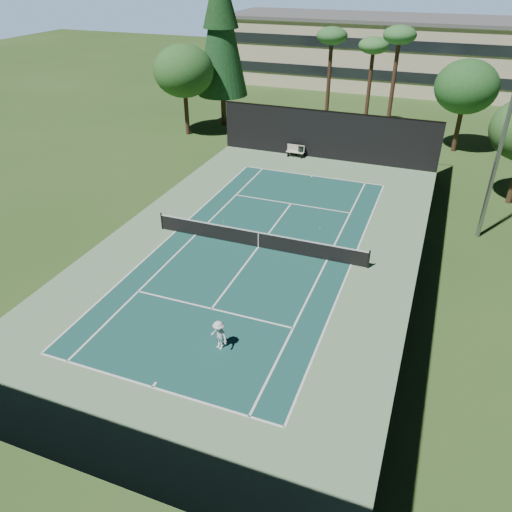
% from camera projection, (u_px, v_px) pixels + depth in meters
% --- Properties ---
extents(ground, '(160.00, 160.00, 0.00)m').
position_uv_depth(ground, '(258.00, 247.00, 29.21)').
color(ground, '#2A4A1B').
rests_on(ground, ground).
extents(apron_slab, '(18.00, 32.00, 0.01)m').
position_uv_depth(apron_slab, '(258.00, 247.00, 29.20)').
color(apron_slab, '#658C62').
rests_on(apron_slab, ground).
extents(court_surface, '(10.97, 23.77, 0.01)m').
position_uv_depth(court_surface, '(258.00, 247.00, 29.20)').
color(court_surface, '#174A44').
rests_on(court_surface, ground).
extents(court_lines, '(11.07, 23.87, 0.01)m').
position_uv_depth(court_lines, '(258.00, 247.00, 29.20)').
color(court_lines, white).
rests_on(court_lines, ground).
extents(tennis_net, '(12.90, 0.10, 1.10)m').
position_uv_depth(tennis_net, '(258.00, 239.00, 28.92)').
color(tennis_net, black).
rests_on(tennis_net, ground).
extents(fence, '(18.04, 32.05, 4.03)m').
position_uv_depth(fence, '(259.00, 216.00, 28.22)').
color(fence, black).
rests_on(fence, ground).
extents(player, '(1.05, 0.83, 1.42)m').
position_uv_depth(player, '(219.00, 335.00, 21.34)').
color(player, silver).
rests_on(player, ground).
extents(tennis_ball_a, '(0.06, 0.06, 0.06)m').
position_uv_depth(tennis_ball_a, '(71.00, 319.00, 23.37)').
color(tennis_ball_a, '#CBDA31').
rests_on(tennis_ball_a, ground).
extents(tennis_ball_b, '(0.06, 0.06, 0.06)m').
position_uv_depth(tennis_ball_b, '(224.00, 208.00, 33.74)').
color(tennis_ball_b, '#C1E233').
rests_on(tennis_ball_b, ground).
extents(tennis_ball_c, '(0.06, 0.06, 0.06)m').
position_uv_depth(tennis_ball_c, '(320.00, 228.00, 31.25)').
color(tennis_ball_c, '#CDD430').
rests_on(tennis_ball_c, ground).
extents(tennis_ball_d, '(0.08, 0.08, 0.08)m').
position_uv_depth(tennis_ball_d, '(224.00, 221.00, 32.03)').
color(tennis_ball_d, '#C4E534').
rests_on(tennis_ball_d, ground).
extents(park_bench, '(1.50, 0.45, 1.02)m').
position_uv_depth(park_bench, '(295.00, 151.00, 42.14)').
color(park_bench, beige).
rests_on(park_bench, ground).
extents(trash_bin, '(0.56, 0.56, 0.95)m').
position_uv_depth(trash_bin, '(301.00, 151.00, 42.18)').
color(trash_bin, black).
rests_on(trash_bin, ground).
extents(pine_tree, '(4.80, 4.80, 15.00)m').
position_uv_depth(pine_tree, '(221.00, 21.00, 45.57)').
color(pine_tree, '#4A311F').
rests_on(pine_tree, ground).
extents(palm_a, '(2.80, 2.80, 9.32)m').
position_uv_depth(palm_a, '(332.00, 40.00, 44.82)').
color(palm_a, '#40281B').
rests_on(palm_a, ground).
extents(palm_b, '(2.80, 2.80, 8.42)m').
position_uv_depth(palm_b, '(373.00, 49.00, 45.78)').
color(palm_b, '#432A1C').
rests_on(palm_b, ground).
extents(palm_c, '(2.80, 2.80, 9.77)m').
position_uv_depth(palm_c, '(399.00, 40.00, 41.97)').
color(palm_c, '#452B1D').
rests_on(palm_c, ground).
extents(decid_tree_a, '(5.12, 5.12, 7.62)m').
position_uv_depth(decid_tree_a, '(466.00, 87.00, 40.98)').
color(decid_tree_a, '#412A1C').
rests_on(decid_tree_a, ground).
extents(decid_tree_c, '(5.44, 5.44, 8.09)m').
position_uv_depth(decid_tree_c, '(184.00, 71.00, 44.93)').
color(decid_tree_c, '#4A2F1F').
rests_on(decid_tree_c, ground).
extents(campus_building, '(40.50, 12.50, 8.30)m').
position_uv_depth(campus_building, '(385.00, 51.00, 63.86)').
color(campus_building, beige).
rests_on(campus_building, ground).
extents(light_pole, '(0.90, 0.25, 12.22)m').
position_uv_depth(light_pole, '(504.00, 132.00, 27.02)').
color(light_pole, gray).
rests_on(light_pole, ground).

